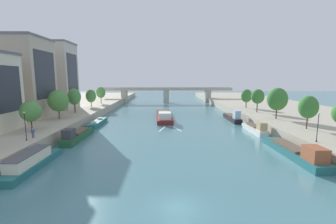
{
  "coord_description": "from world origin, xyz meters",
  "views": [
    {
      "loc": [
        -1.33,
        -20.06,
        12.25
      ],
      "look_at": [
        0.0,
        47.98,
        2.17
      ],
      "focal_mm": 24.26,
      "sensor_mm": 36.0,
      "label": 1
    }
  ],
  "objects_px": {
    "tree_right_nearest": "(258,96)",
    "barge_midriver": "(164,116)",
    "moored_boat_left_upstream": "(31,162)",
    "lamppost_left_bank": "(25,125)",
    "tree_right_past_mid": "(246,96)",
    "tree_right_second": "(277,99)",
    "moored_boat_left_near": "(77,135)",
    "lamppost_right_bank": "(318,126)",
    "moored_boat_right_far": "(255,129)",
    "tree_left_second": "(74,97)",
    "tree_left_by_lamp": "(101,92)",
    "moored_boat_right_downstream": "(295,152)",
    "moored_boat_left_downstream": "(98,123)",
    "person_on_quay": "(33,132)",
    "tree_left_past_mid": "(91,96)",
    "tree_left_end_of_row": "(30,111)",
    "tree_right_end_of_row": "(308,107)",
    "bridge_far": "(166,93)",
    "moored_boat_right_gap_after": "(233,117)",
    "tree_left_nearest": "(58,101)"
  },
  "relations": [
    {
      "from": "tree_right_nearest",
      "to": "barge_midriver",
      "type": "bearing_deg",
      "value": 173.52
    },
    {
      "from": "moored_boat_left_upstream",
      "to": "lamppost_left_bank",
      "type": "relative_size",
      "value": 2.77
    },
    {
      "from": "tree_right_past_mid",
      "to": "tree_right_second",
      "type": "bearing_deg",
      "value": -90.62
    },
    {
      "from": "lamppost_left_bank",
      "to": "moored_boat_left_near",
      "type": "bearing_deg",
      "value": 62.63
    },
    {
      "from": "lamppost_right_bank",
      "to": "moored_boat_right_far",
      "type": "bearing_deg",
      "value": 100.53
    },
    {
      "from": "tree_left_second",
      "to": "tree_left_by_lamp",
      "type": "height_order",
      "value": "tree_left_second"
    },
    {
      "from": "tree_right_nearest",
      "to": "moored_boat_right_downstream",
      "type": "bearing_deg",
      "value": -102.25
    },
    {
      "from": "tree_right_second",
      "to": "tree_right_nearest",
      "type": "distance_m",
      "value": 11.31
    },
    {
      "from": "moored_boat_left_downstream",
      "to": "person_on_quay",
      "type": "relative_size",
      "value": 7.74
    },
    {
      "from": "tree_left_past_mid",
      "to": "tree_left_end_of_row",
      "type": "bearing_deg",
      "value": -89.23
    },
    {
      "from": "tree_left_end_of_row",
      "to": "tree_right_second",
      "type": "bearing_deg",
      "value": 12.85
    },
    {
      "from": "tree_right_second",
      "to": "tree_right_past_mid",
      "type": "xyz_separation_m",
      "value": [
        0.23,
        21.24,
        -0.8
      ]
    },
    {
      "from": "moored_boat_right_far",
      "to": "tree_right_nearest",
      "type": "distance_m",
      "value": 18.05
    },
    {
      "from": "tree_left_end_of_row",
      "to": "lamppost_left_bank",
      "type": "relative_size",
      "value": 1.22
    },
    {
      "from": "tree_left_second",
      "to": "tree_right_end_of_row",
      "type": "xyz_separation_m",
      "value": [
        54.06,
        -22.58,
        -0.33
      ]
    },
    {
      "from": "tree_left_end_of_row",
      "to": "lamppost_right_bank",
      "type": "height_order",
      "value": "tree_left_end_of_row"
    },
    {
      "from": "moored_boat_left_near",
      "to": "moored_boat_right_downstream",
      "type": "distance_m",
      "value": 39.57
    },
    {
      "from": "tree_right_end_of_row",
      "to": "bridge_far",
      "type": "xyz_separation_m",
      "value": [
        -26.91,
        72.63,
        -1.72
      ]
    },
    {
      "from": "moored_boat_right_gap_after",
      "to": "person_on_quay",
      "type": "height_order",
      "value": "person_on_quay"
    },
    {
      "from": "moored_boat_right_gap_after",
      "to": "tree_right_second",
      "type": "xyz_separation_m",
      "value": [
        7.62,
        -10.16,
        6.22
      ]
    },
    {
      "from": "tree_left_second",
      "to": "lamppost_right_bank",
      "type": "relative_size",
      "value": 1.51
    },
    {
      "from": "moored_boat_left_near",
      "to": "moored_boat_left_downstream",
      "type": "distance_m",
      "value": 14.96
    },
    {
      "from": "lamppost_left_bank",
      "to": "person_on_quay",
      "type": "bearing_deg",
      "value": 84.51
    },
    {
      "from": "tree_left_second",
      "to": "tree_right_nearest",
      "type": "bearing_deg",
      "value": -0.06
    },
    {
      "from": "moored_boat_right_gap_after",
      "to": "tree_left_end_of_row",
      "type": "distance_m",
      "value": 50.49
    },
    {
      "from": "moored_boat_right_gap_after",
      "to": "moored_boat_left_upstream",
      "type": "bearing_deg",
      "value": -137.69
    },
    {
      "from": "barge_midriver",
      "to": "bridge_far",
      "type": "relative_size",
      "value": 0.35
    },
    {
      "from": "tree_left_end_of_row",
      "to": "tree_right_end_of_row",
      "type": "height_order",
      "value": "tree_right_end_of_row"
    },
    {
      "from": "moored_boat_left_downstream",
      "to": "tree_left_by_lamp",
      "type": "xyz_separation_m",
      "value": [
        -7.37,
        31.12,
        6.15
      ]
    },
    {
      "from": "moored_boat_right_downstream",
      "to": "tree_right_past_mid",
      "type": "height_order",
      "value": "tree_right_past_mid"
    },
    {
      "from": "moored_boat_right_downstream",
      "to": "tree_left_end_of_row",
      "type": "distance_m",
      "value": 46.74
    },
    {
      "from": "moored_boat_right_gap_after",
      "to": "person_on_quay",
      "type": "xyz_separation_m",
      "value": [
        -41.95,
        -27.36,
        2.3
      ]
    },
    {
      "from": "lamppost_right_bank",
      "to": "tree_right_past_mid",
      "type": "bearing_deg",
      "value": 84.52
    },
    {
      "from": "tree_right_past_mid",
      "to": "lamppost_right_bank",
      "type": "bearing_deg",
      "value": -95.48
    },
    {
      "from": "moored_boat_left_near",
      "to": "tree_left_past_mid",
      "type": "xyz_separation_m",
      "value": [
        -8.04,
        35.28,
        5.21
      ]
    },
    {
      "from": "barge_midriver",
      "to": "tree_right_nearest",
      "type": "distance_m",
      "value": 28.36
    },
    {
      "from": "moored_boat_left_downstream",
      "to": "person_on_quay",
      "type": "xyz_separation_m",
      "value": [
        -4.28,
        -22.18,
        2.74
      ]
    },
    {
      "from": "tree_left_by_lamp",
      "to": "barge_midriver",
      "type": "bearing_deg",
      "value": -40.88
    },
    {
      "from": "moored_boat_left_downstream",
      "to": "moored_boat_right_far",
      "type": "height_order",
      "value": "moored_boat_right_far"
    },
    {
      "from": "tree_left_nearest",
      "to": "tree_left_past_mid",
      "type": "relative_size",
      "value": 1.17
    },
    {
      "from": "tree_right_second",
      "to": "person_on_quay",
      "type": "height_order",
      "value": "tree_right_second"
    },
    {
      "from": "moored_boat_left_upstream",
      "to": "tree_left_second",
      "type": "distance_m",
      "value": 37.26
    },
    {
      "from": "lamppost_right_bank",
      "to": "barge_midriver",
      "type": "bearing_deg",
      "value": 124.32
    },
    {
      "from": "tree_left_second",
      "to": "moored_boat_left_downstream",
      "type": "bearing_deg",
      "value": -37.72
    },
    {
      "from": "moored_boat_right_far",
      "to": "tree_left_past_mid",
      "type": "distance_m",
      "value": 55.31
    },
    {
      "from": "moored_boat_left_downstream",
      "to": "lamppost_left_bank",
      "type": "distance_m",
      "value": 24.59
    },
    {
      "from": "tree_right_past_mid",
      "to": "bridge_far",
      "type": "height_order",
      "value": "tree_right_past_mid"
    },
    {
      "from": "moored_boat_right_downstream",
      "to": "moored_boat_right_gap_after",
      "type": "xyz_separation_m",
      "value": [
        -0.56,
        30.83,
        0.13
      ]
    },
    {
      "from": "moored_boat_right_gap_after",
      "to": "tree_right_nearest",
      "type": "bearing_deg",
      "value": 8.69
    },
    {
      "from": "moored_boat_left_upstream",
      "to": "tree_right_nearest",
      "type": "xyz_separation_m",
      "value": [
        45.68,
        35.9,
        5.99
      ]
    }
  ]
}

